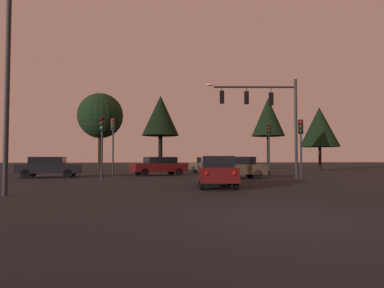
# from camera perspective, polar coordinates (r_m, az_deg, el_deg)

# --- Properties ---
(ground_plane) EXTENTS (168.00, 168.00, 0.00)m
(ground_plane) POSITION_cam_1_polar(r_m,az_deg,el_deg) (32.43, -0.05, -4.89)
(ground_plane) COLOR black
(ground_plane) RESTS_ON ground
(traffic_signal_mast_arm) EXTENTS (6.45, 0.74, 7.01)m
(traffic_signal_mast_arm) POSITION_cam_1_polar(r_m,az_deg,el_deg) (24.78, 12.43, 5.82)
(traffic_signal_mast_arm) COLOR #232326
(traffic_signal_mast_arm) RESTS_ON ground
(traffic_light_corner_left) EXTENTS (0.37, 0.39, 4.50)m
(traffic_light_corner_left) POSITION_cam_1_polar(r_m,az_deg,el_deg) (27.23, -13.04, 1.39)
(traffic_light_corner_left) COLOR #232326
(traffic_light_corner_left) RESTS_ON ground
(traffic_light_corner_right) EXTENTS (0.32, 0.36, 4.02)m
(traffic_light_corner_right) POSITION_cam_1_polar(r_m,az_deg,el_deg) (21.84, -14.78, 1.48)
(traffic_light_corner_right) COLOR #232326
(traffic_light_corner_right) RESTS_ON ground
(traffic_light_median) EXTENTS (0.36, 0.38, 3.87)m
(traffic_light_median) POSITION_cam_1_polar(r_m,az_deg,el_deg) (22.79, 17.70, 1.10)
(traffic_light_median) COLOR #232326
(traffic_light_median) RESTS_ON ground
(traffic_light_far_side) EXTENTS (0.34, 0.37, 4.10)m
(traffic_light_far_side) POSITION_cam_1_polar(r_m,az_deg,el_deg) (28.78, 12.74, 0.66)
(traffic_light_far_side) COLOR #232326
(traffic_light_far_side) RESTS_ON ground
(car_nearside_lane) EXTENTS (2.05, 4.24, 1.52)m
(car_nearside_lane) POSITION_cam_1_polar(r_m,az_deg,el_deg) (16.83, 4.19, -4.50)
(car_nearside_lane) COLOR #4C0F0F
(car_nearside_lane) RESTS_ON ground
(car_crossing_left) EXTENTS (4.13, 2.07, 1.52)m
(car_crossing_left) POSITION_cam_1_polar(r_m,az_deg,el_deg) (24.02, 7.38, -3.85)
(car_crossing_left) COLOR #473828
(car_crossing_left) RESTS_ON ground
(car_crossing_right) EXTENTS (4.56, 2.28, 1.52)m
(car_crossing_right) POSITION_cam_1_polar(r_m,az_deg,el_deg) (27.43, -22.71, -3.50)
(car_crossing_right) COLOR black
(car_crossing_right) RESTS_ON ground
(car_far_lane) EXTENTS (3.81, 4.22, 1.52)m
(car_far_lane) POSITION_cam_1_polar(r_m,az_deg,el_deg) (33.00, 2.91, -3.47)
(car_far_lane) COLOR #473828
(car_far_lane) RESTS_ON ground
(car_parked_lot) EXTENTS (4.86, 3.35, 1.52)m
(car_parked_lot) POSITION_cam_1_polar(r_m,az_deg,el_deg) (28.44, -5.51, -3.63)
(car_parked_lot) COLOR #4C0F0F
(car_parked_lot) RESTS_ON ground
(parking_lot_lamp_post) EXTENTS (1.70, 0.36, 8.08)m
(parking_lot_lamp_post) POSITION_cam_1_polar(r_m,az_deg,el_deg) (15.08, -28.37, 12.10)
(parking_lot_lamp_post) COLOR #232326
(parking_lot_lamp_post) RESTS_ON ground
(tree_behind_sign) EXTENTS (5.16, 5.16, 8.88)m
(tree_behind_sign) POSITION_cam_1_polar(r_m,az_deg,el_deg) (40.68, -15.03, 4.54)
(tree_behind_sign) COLOR black
(tree_behind_sign) RESTS_ON ground
(tree_left_far) EXTENTS (4.82, 4.82, 7.79)m
(tree_left_far) POSITION_cam_1_polar(r_m,az_deg,el_deg) (45.42, 20.49, 2.67)
(tree_left_far) COLOR black
(tree_left_far) RESTS_ON ground
(tree_center_horizon) EXTENTS (3.75, 3.75, 7.80)m
(tree_center_horizon) POSITION_cam_1_polar(r_m,az_deg,el_deg) (34.87, -5.28, 4.69)
(tree_center_horizon) COLOR black
(tree_center_horizon) RESTS_ON ground
(tree_right_cluster) EXTENTS (3.15, 3.15, 7.26)m
(tree_right_cluster) POSITION_cam_1_polar(r_m,az_deg,el_deg) (33.93, 12.57, 4.37)
(tree_right_cluster) COLOR black
(tree_right_cluster) RESTS_ON ground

